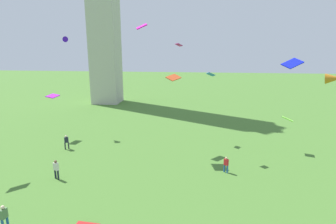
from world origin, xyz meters
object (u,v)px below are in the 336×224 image
Objects in this scene: kite_flying_0 at (173,78)px; kite_flying_1 at (64,39)px; person_4 at (56,168)px; kite_flying_9 at (287,119)px; kite_flying_7 at (179,45)px; kite_flying_6 at (334,78)px; kite_flying_8 at (53,96)px; kite_flying_5 at (292,63)px; kite_flying_4 at (142,26)px; person_1 at (4,216)px; kite_flying_3 at (211,74)px; person_3 at (226,164)px; person_0 at (66,141)px.

kite_flying_1 is at bearing -74.24° from kite_flying_0.
kite_flying_9 is (22.25, 9.43, 2.71)m from person_4.
kite_flying_0 is 1.78× the size of kite_flying_7.
kite_flying_8 is at bearing 99.64° from kite_flying_6.
kite_flying_5 is 1.09× the size of kite_flying_9.
kite_flying_4 is 14.85m from kite_flying_8.
kite_flying_8 reaches higher than person_1.
person_4 is 0.99× the size of kite_flying_0.
kite_flying_3 is at bearing 105.70° from kite_flying_0.
kite_flying_0 reaches higher than kite_flying_9.
kite_flying_4 is (6.20, 8.63, 12.59)m from person_4.
person_3 is 0.93× the size of kite_flying_8.
person_1 is at bearing -9.61° from kite_flying_5.
person_4 is (-0.22, 6.97, 0.03)m from person_1.
kite_flying_7 reaches higher than person_4.
person_3 is 9.20m from kite_flying_3.
kite_flying_1 reaches higher than kite_flying_9.
kite_flying_7 reaches higher than kite_flying_6.
person_0 is 0.89× the size of kite_flying_4.
person_4 is 1.08× the size of kite_flying_8.
kite_flying_0 is at bearing 156.69° from person_0.
person_1 is 0.97× the size of person_4.
kite_flying_3 is 0.62× the size of kite_flying_5.
kite_flying_8 is at bearing -62.04° from kite_flying_0.
person_0 is 17.70m from kite_flying_7.
kite_flying_7 is at bearing -85.95° from kite_flying_5.
kite_flying_6 reaches higher than person_0.
kite_flying_3 is at bearing 114.74° from kite_flying_1.
kite_flying_9 is (8.66, 1.88, -5.00)m from kite_flying_3.
kite_flying_3 is 7.89m from kite_flying_7.
kite_flying_6 is 17.84m from kite_flying_7.
kite_flying_1 is 20.68m from kite_flying_3.
person_3 is at bearing 64.50° from kite_flying_9.
kite_flying_8 is at bearing 147.84° from kite_flying_3.
kite_flying_7 reaches higher than person_3.
kite_flying_3 is 0.52× the size of kite_flying_4.
kite_flying_7 reaches higher than kite_flying_9.
kite_flying_7 is at bearing 75.97° from kite_flying_6.
person_3 is 1.18× the size of kite_flying_1.
kite_flying_9 reaches higher than person_3.
kite_flying_3 is at bearing -114.16° from kite_flying_4.
person_0 is 0.92× the size of kite_flying_0.
person_4 is (-15.11, -3.00, 0.13)m from person_3.
person_0 is at bearing 161.67° from kite_flying_7.
kite_flying_9 is at bearing -66.07° from kite_flying_7.
kite_flying_1 is at bearing -60.03° from kite_flying_5.
kite_flying_6 is (28.73, -12.16, -3.49)m from kite_flying_1.
person_3 is 10.88m from kite_flying_5.
kite_flying_1 is 0.85× the size of kite_flying_5.
kite_flying_8 is (-21.07, 8.13, 4.56)m from person_3.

